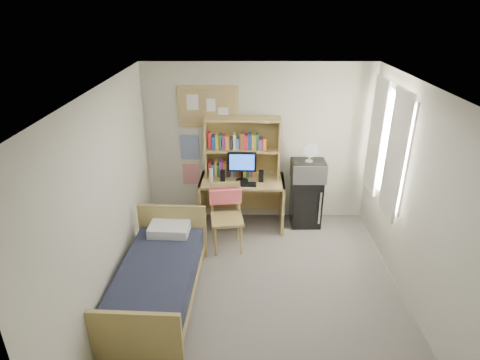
{
  "coord_description": "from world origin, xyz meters",
  "views": [
    {
      "loc": [
        -0.24,
        -4.03,
        3.45
      ],
      "look_at": [
        -0.28,
        1.2,
        1.07
      ],
      "focal_mm": 30.0,
      "sensor_mm": 36.0,
      "label": 1
    }
  ],
  "objects_px": {
    "desk": "(242,203)",
    "bed": "(158,283)",
    "monitor": "(242,167)",
    "speaker_right": "(261,176)",
    "speaker_left": "(223,176)",
    "mini_fridge": "(306,201)",
    "microwave": "(308,170)",
    "desk_fan": "(310,153)",
    "bulletin_board": "(208,107)",
    "desk_chair": "(227,219)"
  },
  "relations": [
    {
      "from": "bulletin_board",
      "to": "desk_fan",
      "type": "bearing_deg",
      "value": -9.48
    },
    {
      "from": "desk",
      "to": "speaker_left",
      "type": "xyz_separation_m",
      "value": [
        -0.3,
        -0.05,
        0.51
      ]
    },
    {
      "from": "mini_fridge",
      "to": "microwave",
      "type": "height_order",
      "value": "microwave"
    },
    {
      "from": "bulletin_board",
      "to": "desk",
      "type": "relative_size",
      "value": 0.7
    },
    {
      "from": "mini_fridge",
      "to": "speaker_left",
      "type": "xyz_separation_m",
      "value": [
        -1.35,
        -0.14,
        0.52
      ]
    },
    {
      "from": "speaker_right",
      "to": "desk_fan",
      "type": "bearing_deg",
      "value": 12.45
    },
    {
      "from": "desk_chair",
      "to": "speaker_left",
      "type": "bearing_deg",
      "value": 90.14
    },
    {
      "from": "bulletin_board",
      "to": "microwave",
      "type": "xyz_separation_m",
      "value": [
        1.58,
        -0.26,
        -0.96
      ]
    },
    {
      "from": "speaker_left",
      "to": "microwave",
      "type": "height_order",
      "value": "microwave"
    },
    {
      "from": "monitor",
      "to": "speaker_left",
      "type": "distance_m",
      "value": 0.33
    },
    {
      "from": "bulletin_board",
      "to": "speaker_right",
      "type": "distance_m",
      "value": 1.36
    },
    {
      "from": "desk",
      "to": "bed",
      "type": "bearing_deg",
      "value": -117.86
    },
    {
      "from": "mini_fridge",
      "to": "bed",
      "type": "distance_m",
      "value": 2.83
    },
    {
      "from": "speaker_right",
      "to": "microwave",
      "type": "relative_size",
      "value": 0.35
    },
    {
      "from": "monitor",
      "to": "mini_fridge",
      "type": "bearing_deg",
      "value": 10.03
    },
    {
      "from": "bed",
      "to": "desk_fan",
      "type": "distance_m",
      "value": 2.99
    },
    {
      "from": "desk_fan",
      "to": "microwave",
      "type": "bearing_deg",
      "value": 0.0
    },
    {
      "from": "speaker_right",
      "to": "desk_fan",
      "type": "xyz_separation_m",
      "value": [
        0.75,
        0.14,
        0.34
      ]
    },
    {
      "from": "microwave",
      "to": "desk_fan",
      "type": "height_order",
      "value": "desk_fan"
    },
    {
      "from": "bulletin_board",
      "to": "bed",
      "type": "relative_size",
      "value": 0.51
    },
    {
      "from": "microwave",
      "to": "mini_fridge",
      "type": "bearing_deg",
      "value": 90.0
    },
    {
      "from": "speaker_right",
      "to": "desk_fan",
      "type": "distance_m",
      "value": 0.84
    },
    {
      "from": "desk",
      "to": "mini_fridge",
      "type": "height_order",
      "value": "desk"
    },
    {
      "from": "desk_chair",
      "to": "microwave",
      "type": "distance_m",
      "value": 1.54
    },
    {
      "from": "bulletin_board",
      "to": "speaker_left",
      "type": "height_order",
      "value": "bulletin_board"
    },
    {
      "from": "bulletin_board",
      "to": "microwave",
      "type": "distance_m",
      "value": 1.87
    },
    {
      "from": "bed",
      "to": "monitor",
      "type": "height_order",
      "value": "monitor"
    },
    {
      "from": "speaker_left",
      "to": "speaker_right",
      "type": "bearing_deg",
      "value": -0.0
    },
    {
      "from": "bed",
      "to": "microwave",
      "type": "height_order",
      "value": "microwave"
    },
    {
      "from": "desk",
      "to": "desk_fan",
      "type": "bearing_deg",
      "value": 5.73
    },
    {
      "from": "speaker_right",
      "to": "speaker_left",
      "type": "bearing_deg",
      "value": 180.0
    },
    {
      "from": "speaker_left",
      "to": "bed",
      "type": "bearing_deg",
      "value": -110.71
    },
    {
      "from": "microwave",
      "to": "bed",
      "type": "bearing_deg",
      "value": -138.03
    },
    {
      "from": "desk",
      "to": "desk_fan",
      "type": "height_order",
      "value": "desk_fan"
    },
    {
      "from": "desk",
      "to": "desk_fan",
      "type": "distance_m",
      "value": 1.35
    },
    {
      "from": "desk",
      "to": "bed",
      "type": "xyz_separation_m",
      "value": [
        -1.03,
        -1.81,
        -0.16
      ]
    },
    {
      "from": "desk_fan",
      "to": "desk",
      "type": "bearing_deg",
      "value": -176.23
    },
    {
      "from": "monitor",
      "to": "speaker_right",
      "type": "distance_m",
      "value": 0.33
    },
    {
      "from": "desk_chair",
      "to": "desk_fan",
      "type": "bearing_deg",
      "value": 22.83
    },
    {
      "from": "speaker_right",
      "to": "bed",
      "type": "bearing_deg",
      "value": -125.54
    },
    {
      "from": "monitor",
      "to": "speaker_right",
      "type": "xyz_separation_m",
      "value": [
        0.3,
        -0.01,
        -0.14
      ]
    },
    {
      "from": "mini_fridge",
      "to": "bed",
      "type": "xyz_separation_m",
      "value": [
        -2.08,
        -1.91,
        -0.15
      ]
    },
    {
      "from": "bulletin_board",
      "to": "monitor",
      "type": "relative_size",
      "value": 2.0
    },
    {
      "from": "monitor",
      "to": "desk_fan",
      "type": "height_order",
      "value": "desk_fan"
    },
    {
      "from": "desk_chair",
      "to": "speaker_right",
      "type": "height_order",
      "value": "speaker_right"
    },
    {
      "from": "bulletin_board",
      "to": "speaker_right",
      "type": "bearing_deg",
      "value": -26.14
    },
    {
      "from": "microwave",
      "to": "desk_fan",
      "type": "distance_m",
      "value": 0.3
    },
    {
      "from": "monitor",
      "to": "microwave",
      "type": "bearing_deg",
      "value": 8.96
    },
    {
      "from": "desk",
      "to": "monitor",
      "type": "bearing_deg",
      "value": -90.0
    },
    {
      "from": "desk_chair",
      "to": "desk_fan",
      "type": "height_order",
      "value": "desk_fan"
    }
  ]
}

